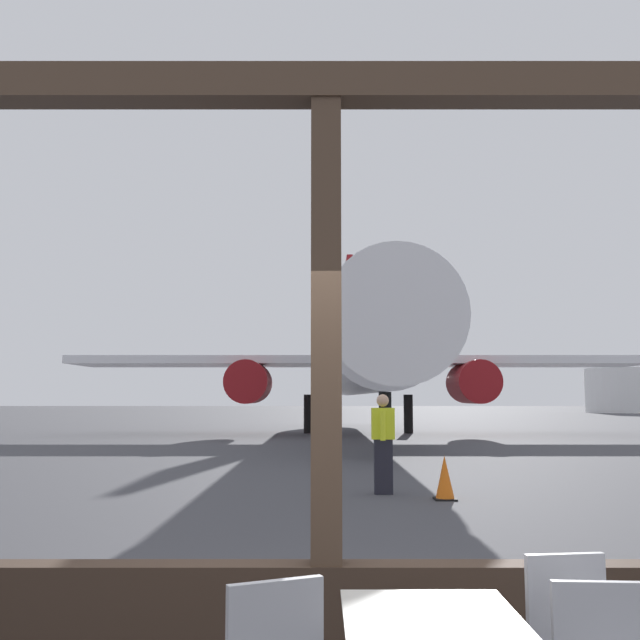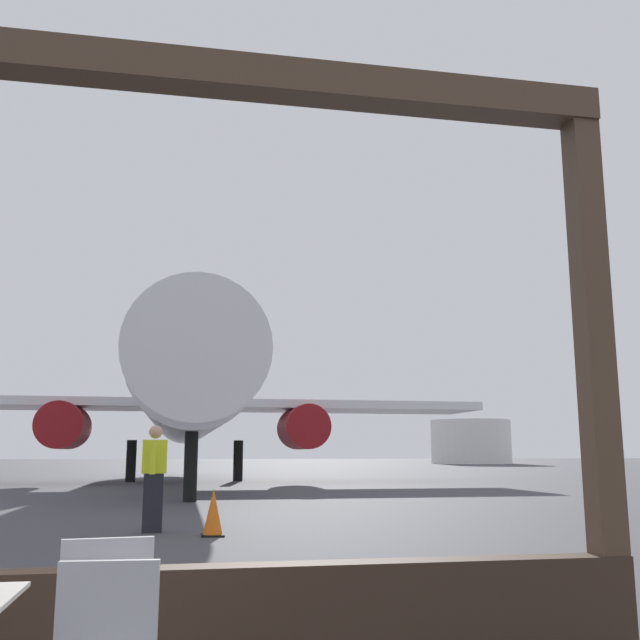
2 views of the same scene
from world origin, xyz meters
name	(u,v)px [view 1 (image 1 of 2)]	position (x,y,z in m)	size (l,w,h in m)	color
ground_plane	(320,425)	(0.00, 40.00, 0.00)	(220.00, 220.00, 0.00)	#424247
window_frame	(325,441)	(0.00, 0.00, 1.40)	(8.79, 0.24, 3.93)	#38281E
cafe_chair_aisle_left	(576,639)	(1.17, -1.20, 0.55)	(0.43, 0.43, 0.91)	#B2B2B7
airplane	(360,354)	(1.80, 27.30, 3.67)	(26.39, 30.94, 10.51)	silver
ground_crew_worker	(382,442)	(1.07, 8.02, 0.90)	(0.40, 0.57, 1.74)	black
traffic_cone	(444,479)	(2.03, 7.31, 0.35)	(0.36, 0.36, 0.73)	orange
fuel_storage_tank	(626,391)	(35.78, 78.48, 2.56)	(9.48, 9.48, 5.12)	white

